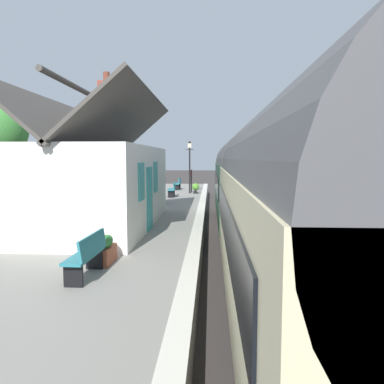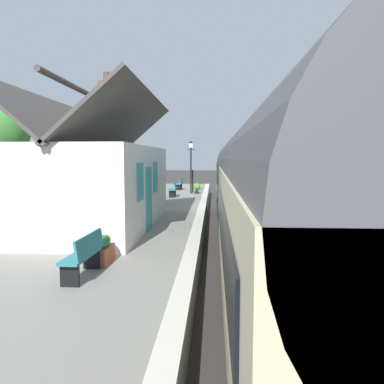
% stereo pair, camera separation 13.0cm
% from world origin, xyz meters
% --- Properties ---
extents(ground_plane, '(160.00, 160.00, 0.00)m').
position_xyz_m(ground_plane, '(0.00, 0.00, 0.00)').
color(ground_plane, '#383330').
extents(platform, '(32.00, 6.06, 0.89)m').
position_xyz_m(platform, '(0.00, 4.03, 0.44)').
color(platform, gray).
rests_on(platform, ground).
extents(platform_edge_coping, '(32.00, 0.36, 0.02)m').
position_xyz_m(platform_edge_coping, '(0.00, 1.18, 0.90)').
color(platform_edge_coping, beige).
rests_on(platform_edge_coping, platform).
extents(rail_near, '(52.00, 0.08, 0.14)m').
position_xyz_m(rail_near, '(0.00, -1.62, 0.07)').
color(rail_near, gray).
rests_on(rail_near, ground).
extents(rail_far, '(52.00, 0.08, 0.14)m').
position_xyz_m(rail_far, '(0.00, -0.18, 0.07)').
color(rail_far, gray).
rests_on(rail_far, ground).
extents(train, '(21.28, 2.73, 4.32)m').
position_xyz_m(train, '(-5.91, -0.90, 2.22)').
color(train, black).
rests_on(train, ground).
extents(station_building, '(8.28, 4.14, 5.64)m').
position_xyz_m(station_building, '(-5.27, 4.72, 2.43)').
color(station_building, white).
rests_on(station_building, platform).
extents(bench_platform_end, '(1.42, 0.50, 0.88)m').
position_xyz_m(bench_platform_end, '(4.56, 3.09, 1.36)').
color(bench_platform_end, '#26727F').
rests_on(bench_platform_end, platform).
extents(bench_near_building, '(1.42, 0.49, 0.88)m').
position_xyz_m(bench_near_building, '(1.18, 3.42, 1.36)').
color(bench_near_building, '#26727F').
rests_on(bench_near_building, platform).
extents(bench_by_lamp, '(1.41, 0.47, 0.88)m').
position_xyz_m(bench_by_lamp, '(-10.89, 3.19, 1.36)').
color(bench_by_lamp, '#26727F').
rests_on(bench_by_lamp, platform).
extents(bench_mid_platform, '(1.41, 0.46, 0.88)m').
position_xyz_m(bench_mid_platform, '(9.74, 3.19, 1.36)').
color(bench_mid_platform, '#26727F').
rests_on(bench_mid_platform, platform).
extents(planter_by_door, '(0.45, 0.45, 0.80)m').
position_xyz_m(planter_by_door, '(6.43, 5.75, 1.32)').
color(planter_by_door, gray).
rests_on(planter_by_door, platform).
extents(planter_edge_near, '(0.76, 0.76, 1.01)m').
position_xyz_m(planter_edge_near, '(4.60, 5.19, 1.41)').
color(planter_edge_near, teal).
rests_on(planter_edge_near, platform).
extents(planter_under_sign, '(0.49, 0.49, 0.69)m').
position_xyz_m(planter_under_sign, '(6.73, 1.75, 1.26)').
color(planter_under_sign, black).
rests_on(planter_under_sign, platform).
extents(planter_bench_left, '(0.84, 0.32, 0.63)m').
position_xyz_m(planter_bench_left, '(-9.85, 3.13, 1.19)').
color(planter_bench_left, '#9E5138').
rests_on(planter_bench_left, platform).
extents(lamp_post_platform, '(0.32, 0.50, 3.53)m').
position_xyz_m(lamp_post_platform, '(6.91, 2.16, 3.37)').
color(lamp_post_platform, black).
rests_on(lamp_post_platform, platform).
extents(station_sign_board, '(0.96, 0.06, 1.57)m').
position_xyz_m(station_sign_board, '(7.83, 2.09, 2.08)').
color(station_sign_board, black).
rests_on(station_sign_board, platform).
extents(tree_far_right, '(3.66, 3.65, 7.84)m').
position_xyz_m(tree_far_right, '(9.76, 16.59, 5.56)').
color(tree_far_right, '#4C3828').
rests_on(tree_far_right, ground).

